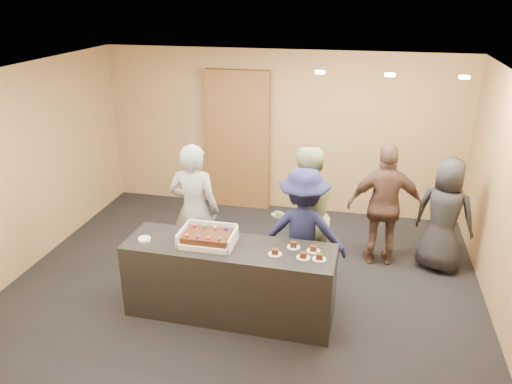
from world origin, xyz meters
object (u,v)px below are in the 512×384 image
serving_counter (230,280)px  person_sage_man (304,216)px  sheet_cake (207,236)px  person_brown_extra (385,206)px  plate_stack (144,239)px  storage_cabinet (238,141)px  person_navy_man (303,233)px  person_server_grey (194,210)px  person_dark_suit (444,215)px  cake_box (208,239)px

serving_counter → person_sage_man: person_sage_man is taller
sheet_cake → person_brown_extra: person_brown_extra is taller
person_brown_extra → serving_counter: bearing=36.1°
plate_stack → person_sage_man: size_ratio=0.08×
serving_counter → person_sage_man: bearing=54.4°
storage_cabinet → person_navy_man: 2.87m
person_server_grey → person_dark_suit: (3.21, 0.82, -0.11)m
storage_cabinet → person_dark_suit: (3.21, -1.47, -0.39)m
person_sage_man → person_brown_extra: person_sage_man is taller
serving_counter → plate_stack: size_ratio=16.89×
sheet_cake → person_dark_suit: (2.76, 1.65, -0.20)m
plate_stack → person_server_grey: bearing=72.5°
serving_counter → person_navy_man: 1.07m
plate_stack → person_server_grey: 0.96m
person_sage_man → storage_cabinet: bearing=-94.5°
cake_box → person_sage_man: size_ratio=0.34×
person_navy_man → person_brown_extra: (0.98, 0.96, 0.04)m
plate_stack → person_server_grey: person_server_grey is taller
storage_cabinet → person_brown_extra: storage_cabinet is taller
sheet_cake → person_brown_extra: size_ratio=0.30×
person_dark_suit → person_brown_extra: bearing=22.5°
cake_box → person_navy_man: bearing=32.7°
cake_box → plate_stack: bearing=-171.4°
sheet_cake → plate_stack: bearing=-173.2°
cake_box → sheet_cake: (-0.00, -0.02, 0.05)m
person_brown_extra → person_server_grey: bearing=11.3°
sheet_cake → person_dark_suit: bearing=30.8°
storage_cabinet → person_navy_man: (1.45, -2.45, -0.36)m
plate_stack → person_navy_man: 1.89m
person_brown_extra → person_sage_man: bearing=26.1°
person_brown_extra → storage_cabinet: bearing=-38.4°
person_navy_man → plate_stack: bearing=22.7°
serving_counter → person_dark_suit: size_ratio=1.52×
cake_box → person_dark_suit: bearing=30.5°
sheet_cake → person_sage_man: (0.97, 0.96, -0.09)m
person_server_grey → cake_box: bearing=117.7°
sheet_cake → plate_stack: size_ratio=3.68×
cake_box → person_server_grey: (-0.45, 0.80, -0.04)m
sheet_cake → person_dark_suit: size_ratio=0.33×
sheet_cake → person_navy_man: 1.21m
person_dark_suit → storage_cabinet: bearing=-3.7°
sheet_cake → person_sage_man: 1.37m
person_navy_man → person_dark_suit: (1.76, 0.98, -0.03)m
plate_stack → person_dark_suit: bearing=26.4°
person_sage_man → cake_box: bearing=6.3°
person_navy_man → person_dark_suit: 2.01m
storage_cabinet → person_sage_man: 2.59m
plate_stack → person_dark_suit: 3.90m
person_dark_suit → person_sage_man: bearing=41.8°
serving_counter → cake_box: cake_box is taller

